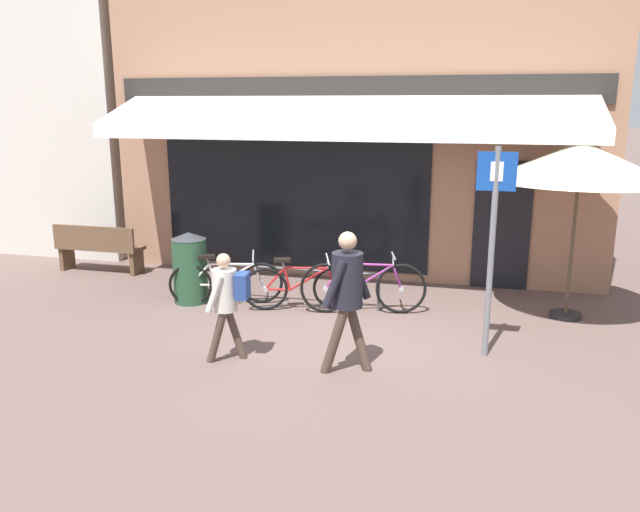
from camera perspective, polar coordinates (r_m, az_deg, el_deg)
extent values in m
plane|color=brown|center=(8.29, 1.83, -7.27)|extent=(160.00, 160.00, 0.00)
cube|color=#9E7056|center=(12.05, 4.03, 12.41)|extent=(8.58, 3.00, 5.39)
cube|color=black|center=(10.93, -2.43, 4.68)|extent=(4.72, 0.04, 2.20)
cube|color=black|center=(10.52, 16.28, 2.68)|extent=(0.90, 0.04, 2.10)
cube|color=#282623|center=(10.56, 2.54, 14.92)|extent=(8.15, 0.06, 0.44)
cube|color=white|center=(9.89, 1.68, 13.12)|extent=(7.72, 1.42, 0.50)
cube|color=white|center=(9.22, 0.70, 11.06)|extent=(7.72, 0.03, 0.20)
cube|color=beige|center=(15.74, -24.68, 13.05)|extent=(6.20, 4.00, 6.22)
cylinder|color=#47494F|center=(9.36, -1.92, -1.24)|extent=(2.52, 0.04, 0.04)
cylinder|color=#47494F|center=(9.83, -8.70, -2.32)|extent=(0.04, 0.04, 0.55)
cylinder|color=#47494F|center=(9.19, 5.37, -3.38)|extent=(0.04, 0.04, 0.55)
torus|color=black|center=(9.51, -5.36, -2.47)|extent=(0.64, 0.29, 0.65)
cylinder|color=#9E9EA3|center=(9.51, -5.36, -2.47)|extent=(0.09, 0.08, 0.07)
torus|color=black|center=(9.58, -11.76, -2.59)|extent=(0.64, 0.29, 0.65)
cylinder|color=#9E9EA3|center=(9.58, -11.76, -2.59)|extent=(0.09, 0.08, 0.07)
cylinder|color=#BCB7B2|center=(9.48, -7.83, -1.70)|extent=(0.58, 0.21, 0.35)
cylinder|color=#BCB7B2|center=(9.43, -8.11, -0.75)|extent=(0.63, 0.25, 0.05)
cylinder|color=#BCB7B2|center=(9.50, -9.81, -1.70)|extent=(0.12, 0.09, 0.34)
cylinder|color=#BCB7B2|center=(9.56, -10.64, -2.62)|extent=(0.36, 0.16, 0.05)
cylinder|color=#BCB7B2|center=(9.51, -10.93, -1.67)|extent=(0.32, 0.12, 0.34)
cylinder|color=#BCB7B2|center=(9.46, -5.73, -1.61)|extent=(0.15, 0.10, 0.31)
cylinder|color=#9E9EA3|center=(9.43, -10.20, -0.46)|extent=(0.06, 0.05, 0.11)
cube|color=black|center=(9.41, -10.31, -0.06)|extent=(0.26, 0.18, 0.06)
cylinder|color=#9E9EA3|center=(9.39, -6.12, -0.34)|extent=(0.04, 0.04, 0.14)
cylinder|color=#9E9EA3|center=(9.37, -6.13, 0.06)|extent=(0.20, 0.50, 0.06)
torus|color=black|center=(9.21, 1.39, -2.92)|extent=(0.66, 0.30, 0.66)
cylinder|color=#9E9EA3|center=(9.21, 1.39, -2.92)|extent=(0.09, 0.08, 0.07)
torus|color=black|center=(9.17, -5.02, -3.04)|extent=(0.66, 0.30, 0.66)
cylinder|color=#9E9EA3|center=(9.17, -5.02, -3.04)|extent=(0.09, 0.08, 0.07)
cylinder|color=#B21E1E|center=(9.13, -1.04, -2.11)|extent=(0.56, 0.19, 0.35)
cylinder|color=#B21E1E|center=(9.07, -1.28, -1.11)|extent=(0.61, 0.23, 0.05)
cylinder|color=#B21E1E|center=(9.11, -3.02, -2.10)|extent=(0.11, 0.10, 0.35)
cylinder|color=#B21E1E|center=(9.17, -3.89, -3.07)|extent=(0.35, 0.15, 0.05)
cylinder|color=#B21E1E|center=(9.11, -4.15, -2.08)|extent=(0.31, 0.10, 0.35)
cylinder|color=#B21E1E|center=(9.15, 1.05, -2.02)|extent=(0.14, 0.10, 0.32)
cylinder|color=#9E9EA3|center=(9.04, -3.37, -0.80)|extent=(0.06, 0.05, 0.11)
cube|color=black|center=(9.02, -3.48, -0.38)|extent=(0.26, 0.17, 0.06)
cylinder|color=#9E9EA3|center=(9.07, 0.71, -0.70)|extent=(0.04, 0.04, 0.14)
cylinder|color=#9E9EA3|center=(9.05, 0.71, -0.28)|extent=(0.19, 0.50, 0.06)
torus|color=black|center=(9.10, 7.42, -2.99)|extent=(0.74, 0.24, 0.74)
cylinder|color=#9E9EA3|center=(9.10, 7.42, -2.99)|extent=(0.08, 0.08, 0.07)
torus|color=black|center=(9.05, 0.49, -2.95)|extent=(0.74, 0.24, 0.74)
cylinder|color=#9E9EA3|center=(9.05, 0.49, -2.95)|extent=(0.08, 0.08, 0.07)
cylinder|color=#892D7A|center=(9.03, 4.81, -1.97)|extent=(0.60, 0.19, 0.39)
cylinder|color=#892D7A|center=(8.99, 4.57, -0.78)|extent=(0.67, 0.18, 0.05)
cylinder|color=#892D7A|center=(9.01, 2.67, -1.90)|extent=(0.12, 0.04, 0.39)
cylinder|color=#892D7A|center=(9.06, 1.71, -3.02)|extent=(0.38, 0.12, 0.05)
cylinder|color=#892D7A|center=(9.01, 1.46, -1.84)|extent=(0.32, 0.12, 0.39)
cylinder|color=#892D7A|center=(9.05, 7.07, -1.92)|extent=(0.16, 0.05, 0.36)
cylinder|color=#9E9EA3|center=(8.96, 2.33, -0.39)|extent=(0.05, 0.03, 0.11)
cube|color=black|center=(8.95, 2.24, 0.05)|extent=(0.26, 0.15, 0.05)
cylinder|color=#9E9EA3|center=(9.00, 6.72, -0.41)|extent=(0.03, 0.04, 0.14)
cylinder|color=#9E9EA3|center=(8.98, 6.73, 0.03)|extent=(0.14, 0.51, 0.05)
cylinder|color=#47382D|center=(7.05, 1.35, -7.77)|extent=(0.34, 0.13, 0.81)
cylinder|color=#47382D|center=(7.17, 3.52, -7.42)|extent=(0.34, 0.13, 0.81)
cylinder|color=black|center=(6.88, 2.50, -2.20)|extent=(0.36, 0.36, 0.61)
sphere|color=tan|center=(6.77, 2.54, 1.39)|extent=(0.20, 0.20, 0.20)
cylinder|color=black|center=(7.05, 3.62, -1.83)|extent=(0.29, 0.15, 0.55)
cylinder|color=black|center=(6.72, 1.33, -2.59)|extent=(0.29, 0.15, 0.55)
cylinder|color=#47382D|center=(7.46, -9.41, -7.34)|extent=(0.28, 0.13, 0.65)
cylinder|color=#47382D|center=(7.56, -7.74, -6.99)|extent=(0.28, 0.13, 0.65)
cylinder|color=beige|center=(7.33, -8.73, -3.09)|extent=(0.32, 0.32, 0.49)
sphere|color=tan|center=(7.23, -8.83, -0.40)|extent=(0.16, 0.16, 0.16)
cylinder|color=beige|center=(7.46, -7.85, -2.75)|extent=(0.23, 0.16, 0.44)
cylinder|color=beige|center=(7.20, -9.64, -3.45)|extent=(0.23, 0.16, 0.44)
cube|color=navy|center=(7.26, -7.11, -2.71)|extent=(0.17, 0.26, 0.30)
cylinder|color=#23472D|center=(9.72, -11.79, -1.32)|extent=(0.52, 0.52, 0.99)
cone|color=#33353A|center=(9.59, -11.95, 1.83)|extent=(0.53, 0.53, 0.10)
cylinder|color=slate|center=(7.53, 15.38, 0.08)|extent=(0.07, 0.07, 2.51)
cube|color=#14429E|center=(7.36, 15.86, 7.45)|extent=(0.44, 0.02, 0.44)
cube|color=white|center=(7.35, 15.87, 7.44)|extent=(0.14, 0.01, 0.22)
cylinder|color=#4C3D2D|center=(9.34, 22.16, 1.93)|extent=(0.05, 0.05, 2.44)
cone|color=beige|center=(9.20, 22.72, 8.04)|extent=(2.40, 2.40, 0.54)
cylinder|color=#262628|center=(9.63, 21.52, -5.02)|extent=(0.44, 0.44, 0.06)
cube|color=brown|center=(11.94, -19.44, 0.77)|extent=(1.60, 0.45, 0.06)
cube|color=brown|center=(11.74, -20.04, 1.61)|extent=(1.60, 0.06, 0.40)
cube|color=brown|center=(12.40, -22.12, -0.07)|extent=(0.08, 0.35, 0.45)
cube|color=brown|center=(11.61, -16.40, -0.50)|extent=(0.08, 0.35, 0.45)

